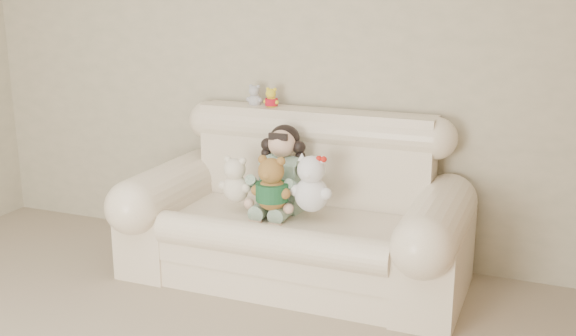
{
  "coord_description": "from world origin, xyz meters",
  "views": [
    {
      "loc": [
        1.86,
        -1.74,
        1.79
      ],
      "look_at": [
        0.39,
        1.9,
        0.75
      ],
      "focal_mm": 42.68,
      "sensor_mm": 36.0,
      "label": 1
    }
  ],
  "objects_px": {
    "white_cat": "(312,177)",
    "sofa": "(294,201)",
    "cream_teddy": "(236,175)",
    "seated_child": "(282,168)",
    "brown_teddy": "(272,178)"
  },
  "relations": [
    {
      "from": "seated_child",
      "to": "white_cat",
      "type": "bearing_deg",
      "value": -25.42
    },
    {
      "from": "sofa",
      "to": "white_cat",
      "type": "bearing_deg",
      "value": -32.49
    },
    {
      "from": "white_cat",
      "to": "sofa",
      "type": "bearing_deg",
      "value": 134.42
    },
    {
      "from": "brown_teddy",
      "to": "cream_teddy",
      "type": "relative_size",
      "value": 1.15
    },
    {
      "from": "sofa",
      "to": "cream_teddy",
      "type": "relative_size",
      "value": 6.21
    },
    {
      "from": "seated_child",
      "to": "white_cat",
      "type": "relative_size",
      "value": 1.34
    },
    {
      "from": "sofa",
      "to": "white_cat",
      "type": "distance_m",
      "value": 0.26
    },
    {
      "from": "sofa",
      "to": "seated_child",
      "type": "xyz_separation_m",
      "value": [
        -0.11,
        0.08,
        0.18
      ]
    },
    {
      "from": "sofa",
      "to": "cream_teddy",
      "type": "bearing_deg",
      "value": -164.41
    },
    {
      "from": "brown_teddy",
      "to": "white_cat",
      "type": "distance_m",
      "value": 0.24
    },
    {
      "from": "white_cat",
      "to": "cream_teddy",
      "type": "xyz_separation_m",
      "value": [
        -0.5,
        -0.0,
        -0.04
      ]
    },
    {
      "from": "seated_child",
      "to": "brown_teddy",
      "type": "xyz_separation_m",
      "value": [
        0.03,
        -0.24,
        -0.0
      ]
    },
    {
      "from": "white_cat",
      "to": "cream_teddy",
      "type": "height_order",
      "value": "white_cat"
    },
    {
      "from": "seated_child",
      "to": "cream_teddy",
      "type": "bearing_deg",
      "value": -134.84
    },
    {
      "from": "sofa",
      "to": "white_cat",
      "type": "height_order",
      "value": "sofa"
    }
  ]
}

